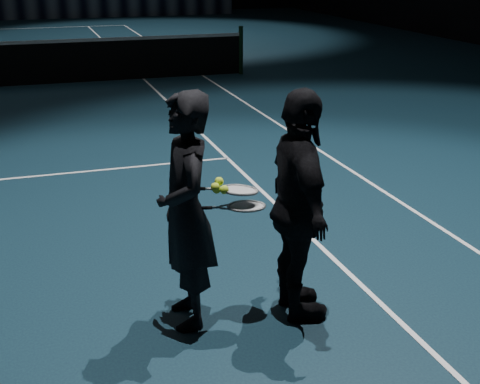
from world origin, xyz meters
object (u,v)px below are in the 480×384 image
object	(u,v)px
player_a	(186,212)
tennis_balls	(220,187)
player_b	(299,207)
racket_upper	(239,190)
racket_lower	(246,206)

from	to	relation	value
player_a	tennis_balls	bearing A→B (deg)	81.50
player_b	player_a	bearing A→B (deg)	84.63
player_b	tennis_balls	bearing A→B (deg)	84.15
tennis_balls	player_a	bearing A→B (deg)	169.83
player_a	player_b	bearing A→B (deg)	80.37
racket_upper	tennis_balls	distance (m)	0.15
racket_upper	player_a	bearing A→B (deg)	-178.29
tennis_balls	racket_lower	bearing A→B (deg)	-12.76
player_b	racket_upper	xyz separation A→B (m)	(-0.43, 0.13, 0.14)
racket_lower	player_a	bearing A→B (deg)	-180.00
racket_lower	racket_upper	distance (m)	0.13
player_b	racket_upper	bearing A→B (deg)	79.55
player_a	player_b	size ratio (longest dim) A/B	1.00
racket_upper	player_b	bearing A→B (deg)	-9.08
player_b	racket_upper	world-z (taller)	player_b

